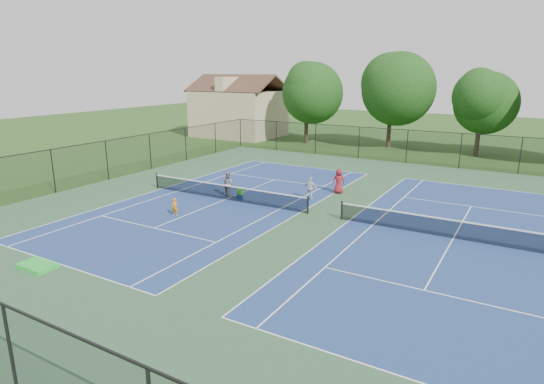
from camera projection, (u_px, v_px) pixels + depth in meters
The scene contains 16 objects.
ground at pixel (324, 217), 26.04m from camera, with size 140.00×140.00×0.00m, color #234716.
court_pad at pixel (324, 216), 26.03m from camera, with size 36.00×36.00×0.01m, color #2A4C2C.
tennis_court_left at pixel (225, 198), 29.43m from camera, with size 12.00×23.83×1.07m.
tennis_court_right at pixel (453, 237), 22.59m from camera, with size 12.00×23.83×1.07m.
perimeter_fence at pixel (325, 190), 25.62m from camera, with size 36.08×36.08×3.02m.
tree_back_a at pixel (307, 89), 50.82m from camera, with size 6.80×6.80×9.15m.
tree_back_b at pixel (392, 85), 47.95m from camera, with size 7.60×7.60×10.03m.
tree_back_c at pixel (482, 99), 43.01m from camera, with size 6.00×6.00×8.40m.
clapboard_house at pixel (239, 111), 57.30m from camera, with size 10.80×8.10×7.65m.
child_player at pixel (175, 207), 26.08m from camera, with size 0.38×0.25×1.05m, color orange.
instructor at pixel (228, 184), 30.04m from camera, with size 0.82×0.64×1.68m, color gray.
bystander_a at pixel (310, 188), 29.31m from camera, with size 0.88×0.37×1.50m, color silver.
bystander_c at pixel (339, 181), 30.77m from camera, with size 0.83×0.54×1.70m, color maroon.
ball_crate at pixel (240, 197), 29.39m from camera, with size 0.39×0.31×0.32m, color #153C95.
ball_hopper at pixel (240, 192), 29.30m from camera, with size 0.34×0.28×0.39m, color green.
green_tarp at pixel (37, 266), 19.25m from camera, with size 1.63×0.98×0.17m, color #17A11C.
Camera 1 is at (9.94, -22.90, 8.11)m, focal length 30.00 mm.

